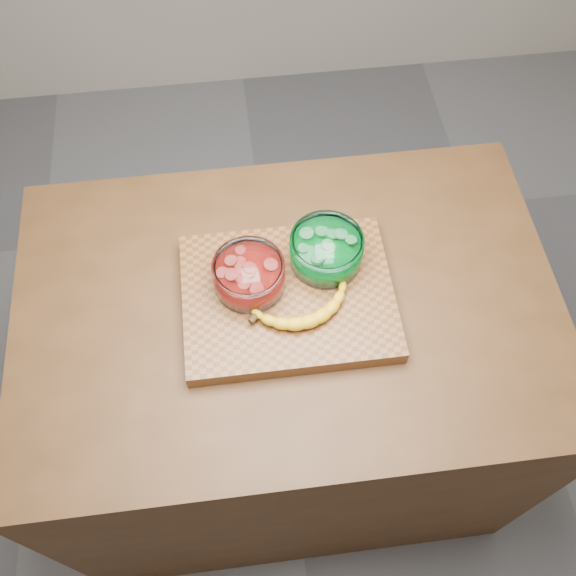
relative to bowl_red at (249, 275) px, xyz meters
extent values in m
plane|color=#5C5D61|center=(0.08, -0.03, -0.97)|extent=(3.50, 3.50, 0.00)
cube|color=#482B15|center=(0.08, -0.03, -0.52)|extent=(1.20, 0.80, 0.90)
cube|color=brown|center=(0.08, -0.03, -0.05)|extent=(0.45, 0.35, 0.04)
cylinder|color=white|center=(0.00, 0.00, 0.00)|extent=(0.15, 0.15, 0.07)
cylinder|color=red|center=(0.00, 0.00, -0.01)|extent=(0.13, 0.13, 0.04)
cylinder|color=#F6574D|center=(0.00, 0.00, 0.02)|extent=(0.12, 0.12, 0.02)
cylinder|color=white|center=(0.17, 0.04, 0.00)|extent=(0.16, 0.16, 0.07)
cylinder|color=#008C28|center=(0.17, 0.04, -0.01)|extent=(0.14, 0.14, 0.04)
cylinder|color=#66D97C|center=(0.17, 0.04, 0.02)|extent=(0.13, 0.13, 0.02)
camera|label=1|loc=(-0.01, -0.72, 1.14)|focal=40.00mm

